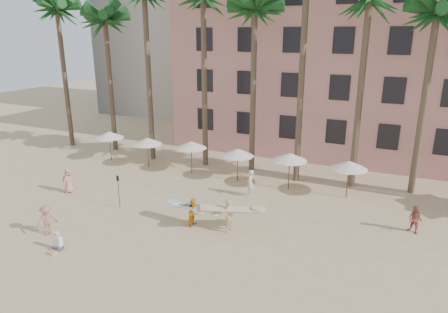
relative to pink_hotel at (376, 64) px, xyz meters
name	(u,v)px	position (x,y,z in m)	size (l,w,h in m)	color
ground	(155,268)	(-7.00, -26.00, -8.00)	(120.00, 120.00, 0.00)	#D1B789
pink_hotel	(376,64)	(0.00, 0.00, 0.00)	(35.00, 14.00, 16.00)	pink
palm_row	(273,0)	(-6.49, -11.00, 4.97)	(44.40, 5.40, 16.30)	brown
umbrella_row	(214,148)	(-10.00, -13.50, -5.67)	(22.50, 2.70, 2.73)	#332B23
carrier_yellow	(229,214)	(-5.29, -21.15, -6.92)	(3.20, 2.27, 1.95)	tan
carrier_white	(194,211)	(-7.46, -21.30, -7.10)	(2.96, 0.97, 1.66)	#FFA11A
beachgoers	(167,203)	(-9.57, -20.88, -7.13)	(23.03, 10.80, 1.90)	tan
paddle	(118,188)	(-12.90, -21.24, -6.59)	(0.18, 0.04, 2.23)	black
seated_man	(57,244)	(-12.50, -26.74, -7.65)	(0.44, 0.77, 1.01)	#3F3F4C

